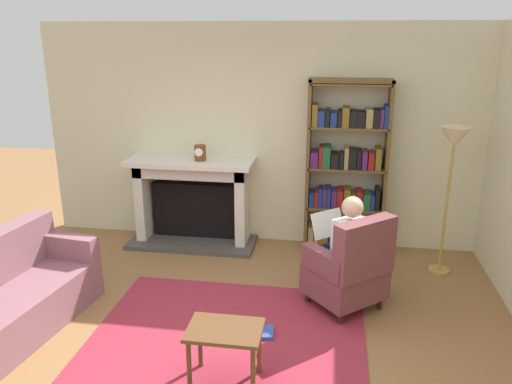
{
  "coord_description": "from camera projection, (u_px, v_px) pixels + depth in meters",
  "views": [
    {
      "loc": [
        0.85,
        -3.56,
        2.57
      ],
      "look_at": [
        0.1,
        1.2,
        1.05
      ],
      "focal_mm": 35.52,
      "sensor_mm": 36.0,
      "label": 1
    }
  ],
  "objects": [
    {
      "name": "ground",
      "position": [
        222.0,
        353.0,
        4.25
      ],
      "size": [
        14.0,
        14.0,
        0.0
      ],
      "primitive_type": "plane",
      "color": "olive"
    },
    {
      "name": "back_wall",
      "position": [
        265.0,
        136.0,
        6.25
      ],
      "size": [
        5.6,
        0.1,
        2.7
      ],
      "primitive_type": "cube",
      "color": "beige",
      "rests_on": "ground"
    },
    {
      "name": "area_rug",
      "position": [
        229.0,
        332.0,
        4.53
      ],
      "size": [
        2.4,
        1.8,
        0.01
      ],
      "primitive_type": "cube",
      "color": "maroon",
      "rests_on": "ground"
    },
    {
      "name": "fireplace",
      "position": [
        193.0,
        198.0,
        6.37
      ],
      "size": [
        1.59,
        0.64,
        1.1
      ],
      "color": "#4C4742",
      "rests_on": "ground"
    },
    {
      "name": "mantel_clock",
      "position": [
        200.0,
        153.0,
        6.07
      ],
      "size": [
        0.14,
        0.14,
        0.19
      ],
      "color": "brown",
      "rests_on": "fireplace"
    },
    {
      "name": "bookshelf",
      "position": [
        346.0,
        171.0,
        6.0
      ],
      "size": [
        0.94,
        0.32,
        2.08
      ],
      "color": "brown",
      "rests_on": "ground"
    },
    {
      "name": "armchair_reading",
      "position": [
        350.0,
        269.0,
        4.82
      ],
      "size": [
        0.89,
        0.89,
        0.97
      ],
      "rotation": [
        0.0,
        0.0,
        3.87
      ],
      "color": "#331E14",
      "rests_on": "ground"
    },
    {
      "name": "seated_reader",
      "position": [
        343.0,
        245.0,
        4.85
      ],
      "size": [
        0.58,
        0.59,
        1.14
      ],
      "rotation": [
        0.0,
        0.0,
        3.87
      ],
      "color": "silver",
      "rests_on": "ground"
    },
    {
      "name": "sofa_floral",
      "position": [
        7.0,
        300.0,
        4.46
      ],
      "size": [
        0.94,
        1.78,
        0.85
      ],
      "rotation": [
        0.0,
        0.0,
        1.44
      ],
      "color": "#885862",
      "rests_on": "ground"
    },
    {
      "name": "side_table",
      "position": [
        225.0,
        337.0,
        3.77
      ],
      "size": [
        0.56,
        0.39,
        0.48
      ],
      "color": "brown",
      "rests_on": "ground"
    },
    {
      "name": "scattered_books",
      "position": [
        250.0,
        330.0,
        4.52
      ],
      "size": [
        0.42,
        0.27,
        0.04
      ],
      "color": "#334CA5",
      "rests_on": "area_rug"
    },
    {
      "name": "floor_lamp",
      "position": [
        453.0,
        151.0,
        5.28
      ],
      "size": [
        0.32,
        0.32,
        1.65
      ],
      "color": "#B7933F",
      "rests_on": "ground"
    }
  ]
}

